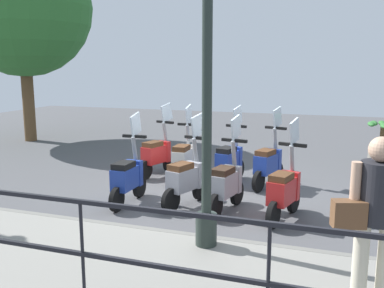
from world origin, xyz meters
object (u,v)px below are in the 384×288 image
Objects in this scene: scooter_near_0 at (284,189)px; scooter_far_1 at (230,160)px; scooter_near_3 at (128,177)px; scooter_far_2 at (184,158)px; scooter_near_2 at (186,178)px; potted_palm at (381,148)px; scooter_far_0 at (268,163)px; tree_large at (22,7)px; scooter_near_1 at (227,183)px; pedestrian_with_bag at (375,211)px; lamp_post_near at (207,72)px; scooter_far_3 at (157,154)px.

scooter_near_0 is 1.00× the size of scooter_far_1.
scooter_near_3 and scooter_far_1 have the same top height.
scooter_near_0 is 2.76m from scooter_far_2.
scooter_near_2 and scooter_far_2 have the same top height.
scooter_far_2 is (1.50, 0.58, 0.00)m from scooter_near_2.
scooter_far_0 reaches higher than potted_palm.
tree_large is 3.98× the size of scooter_near_1.
scooter_near_2 is 1.64m from scooter_far_1.
pedestrian_with_bag is at bearing -122.89° from scooter_near_3.
pedestrian_with_bag is 1.50× the size of potted_palm.
scooter_far_0 is (-2.84, -7.91, -3.56)m from tree_large.
scooter_near_3 is (-4.66, -5.82, -3.56)m from tree_large.
tree_large is 3.98× the size of scooter_far_1.
pedestrian_with_bag is 4.41m from scooter_near_3.
scooter_near_3 is 2.25m from scooter_far_1.
scooter_near_0 and scooter_near_3 have the same top height.
lamp_post_near is 3.06× the size of scooter_far_2.
scooter_near_0 is 1.00× the size of scooter_near_3.
scooter_near_3 and scooter_far_3 have the same top height.
scooter_near_3 is 1.76m from scooter_far_2.
tree_large reaches higher than scooter_far_3.
scooter_far_3 is at bearing 24.80° from pedestrian_with_bag.
tree_large is at bearing 75.82° from scooter_near_0.
lamp_post_near reaches higher than scooter_near_0.
scooter_far_0 and scooter_far_2 have the same top height.
scooter_near_2 is 1.00× the size of scooter_far_1.
scooter_near_0 is 2.16m from scooter_far_1.
scooter_near_2 is 1.00× the size of scooter_far_3.
tree_large reaches higher than potted_palm.
pedestrian_with_bag is 5.29m from scooter_far_2.
lamp_post_near reaches higher than scooter_near_3.
lamp_post_near is 4.42m from scooter_far_3.
scooter_near_1 is (-4.18, 2.63, 0.04)m from potted_palm.
scooter_near_3 is at bearing 135.23° from potted_palm.
scooter_near_0 is 0.93m from scooter_near_1.
scooter_far_2 is 0.71m from scooter_far_3.
potted_palm is 4.59m from scooter_near_0.
tree_large is at bearing 88.21° from potted_palm.
scooter_far_1 is (-2.84, -7.14, -3.56)m from tree_large.
scooter_near_1 and scooter_near_3 have the same top height.
scooter_far_3 is (1.70, 1.26, 0.00)m from scooter_near_2.
tree_large is at bearing 35.73° from pedestrian_with_bag.
scooter_far_3 is (4.32, 3.94, -0.60)m from pedestrian_with_bag.
tree_large is at bearing 51.77° from scooter_near_3.
lamp_post_near reaches higher than pedestrian_with_bag.
tree_large reaches higher than scooter_near_3.
scooter_far_2 is at bearing 123.75° from potted_palm.
scooter_near_1 is at bearing 99.36° from scooter_near_0.
scooter_far_3 is (0.11, 1.61, 0.00)m from scooter_far_1.
scooter_near_1 is at bearing -120.97° from tree_large.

